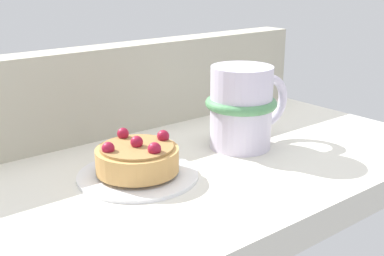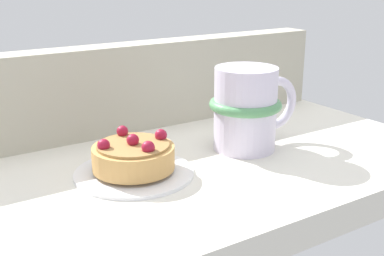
{
  "view_description": "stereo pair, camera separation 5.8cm",
  "coord_description": "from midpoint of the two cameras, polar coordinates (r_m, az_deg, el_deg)",
  "views": [
    {
      "loc": [
        -29.46,
        -43.11,
        22.05
      ],
      "look_at": [
        5.4,
        0.15,
        4.04
      ],
      "focal_mm": 46.88,
      "sensor_mm": 36.0,
      "label": 1
    },
    {
      "loc": [
        -24.73,
        -46.52,
        22.05
      ],
      "look_at": [
        5.4,
        0.15,
        4.04
      ],
      "focal_mm": 46.88,
      "sensor_mm": 36.0,
      "label": 2
    }
  ],
  "objects": [
    {
      "name": "raspberry_tart",
      "position": [
        0.55,
        -9.47,
        -3.29
      ],
      "size": [
        9.05,
        9.05,
        3.96
      ],
      "color": "tan",
      "rests_on": "dessert_plate"
    },
    {
      "name": "window_rail_back",
      "position": [
        0.68,
        -14.24,
        3.73
      ],
      "size": [
        72.42,
        4.38,
        11.98
      ],
      "primitive_type": "cube",
      "color": "#B2AD99",
      "rests_on": "ground_plane"
    },
    {
      "name": "ground_plane",
      "position": [
        0.58,
        -7.06,
        -6.62
      ],
      "size": [
        73.9,
        35.16,
        3.48
      ],
      "primitive_type": "cube",
      "color": "silver"
    },
    {
      "name": "coffee_mug",
      "position": [
        0.63,
        3.23,
        2.42
      ],
      "size": [
        12.88,
        8.99,
        10.41
      ],
      "color": "silver",
      "rests_on": "ground_plane"
    },
    {
      "name": "dessert_plate",
      "position": [
        0.56,
        -9.38,
        -5.12
      ],
      "size": [
        13.27,
        13.27,
        0.8
      ],
      "color": "white",
      "rests_on": "ground_plane"
    }
  ]
}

